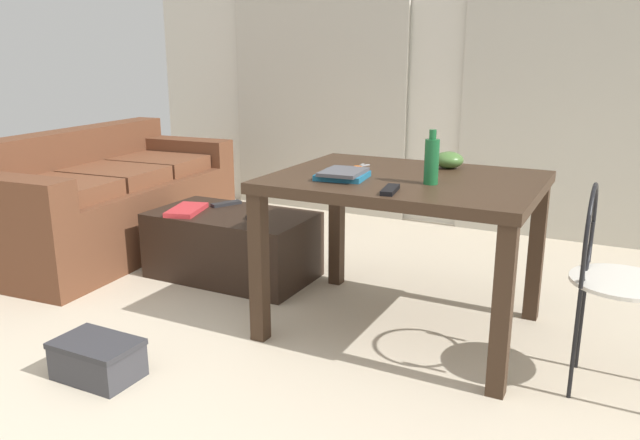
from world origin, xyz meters
TOP-DOWN VIEW (x-y plane):
  - ground_plane at (0.00, 1.31)m, footprint 8.20×8.20m
  - wall_back at (0.00, 3.42)m, footprint 5.09×0.10m
  - curtains at (0.00, 3.33)m, footprint 3.48×0.03m
  - couch at (-1.74, 1.72)m, footprint 1.00×1.89m
  - coffee_table at (-0.67, 1.65)m, footprint 0.94×0.53m
  - craft_table at (0.47, 1.42)m, footprint 1.18×0.92m
  - wire_chair at (1.34, 1.25)m, footprint 0.39×0.39m
  - bottle_near at (0.62, 1.31)m, footprint 0.06×0.06m
  - bowl at (0.58, 1.72)m, footprint 0.14×0.14m
  - book_stack at (0.23, 1.24)m, footprint 0.24×0.25m
  - tv_remote_on_table at (0.52, 1.08)m, footprint 0.08×0.17m
  - scissors at (0.18, 1.56)m, footprint 0.06×0.10m
  - tv_remote_primary at (-0.81, 1.79)m, footprint 0.13×0.19m
  - tv_remote_secondary at (-0.52, 1.65)m, footprint 0.11×0.19m
  - magazine at (-0.91, 1.55)m, footprint 0.24×0.33m
  - shoebox at (-0.48, 0.40)m, footprint 0.34×0.23m

SIDE VIEW (x-z plane):
  - ground_plane at x=0.00m, z-range 0.00..0.00m
  - shoebox at x=-0.48m, z-range 0.00..0.16m
  - coffee_table at x=-0.67m, z-range 0.00..0.39m
  - couch at x=-1.74m, z-range -0.07..0.71m
  - tv_remote_primary at x=-0.81m, z-range 0.39..0.41m
  - tv_remote_secondary at x=-0.52m, z-range 0.39..0.41m
  - magazine at x=-0.91m, z-range 0.39..0.42m
  - wire_chair at x=1.34m, z-range 0.11..0.93m
  - craft_table at x=0.47m, z-range 0.27..1.02m
  - scissors at x=0.18m, z-range 0.75..0.75m
  - tv_remote_on_table at x=0.52m, z-range 0.75..0.77m
  - book_stack at x=0.23m, z-range 0.75..0.79m
  - bowl at x=0.58m, z-range 0.75..0.83m
  - bottle_near at x=0.62m, z-range 0.73..0.96m
  - curtains at x=0.00m, z-range 0.00..2.03m
  - wall_back at x=0.00m, z-range 0.00..2.46m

